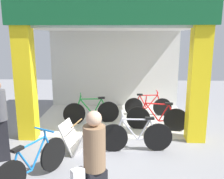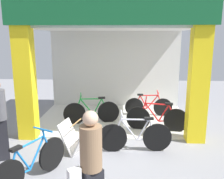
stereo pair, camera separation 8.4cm
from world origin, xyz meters
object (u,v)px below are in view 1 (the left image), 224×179
bicycle_inside_0 (157,118)px  pedestrian_0 (94,168)px  sandwich_board_sign (77,138)px  bicycle_parked_1 (33,164)px  bicycle_parked_0 (136,136)px  bicycle_inside_1 (148,106)px  bicycle_inside_2 (92,112)px

bicycle_inside_0 → pedestrian_0: (-1.38, -3.55, 0.47)m
bicycle_inside_0 → sandwich_board_sign: size_ratio=2.17×
sandwich_board_sign → bicycle_parked_1: bearing=-114.8°
bicycle_inside_0 → sandwich_board_sign: (-2.01, -1.41, -0.01)m
bicycle_inside_0 → bicycle_parked_0: (-0.67, -1.30, -0.00)m
bicycle_parked_0 → sandwich_board_sign: size_ratio=2.16×
bicycle_inside_0 → bicycle_inside_1: bicycle_inside_0 is taller
bicycle_inside_0 → bicycle_inside_1: (-0.12, 1.31, -0.03)m
bicycle_inside_1 → bicycle_parked_0: bearing=-101.9°
bicycle_inside_0 → bicycle_parked_1: bicycle_inside_0 is taller
bicycle_parked_1 → pedestrian_0: 1.58m
bicycle_inside_1 → sandwich_board_sign: size_ratio=1.98×
bicycle_parked_0 → bicycle_parked_1: size_ratio=1.10×
sandwich_board_sign → pedestrian_0: 2.28m
bicycle_inside_1 → bicycle_inside_2: (-1.79, -0.80, 0.03)m
bicycle_parked_1 → sandwich_board_sign: (0.57, 1.24, -0.01)m
bicycle_inside_0 → pedestrian_0: size_ratio=1.02×
pedestrian_0 → bicycle_parked_0: bearing=72.4°
bicycle_inside_1 → pedestrian_0: bearing=-104.6°
sandwich_board_sign → pedestrian_0: size_ratio=0.47×
bicycle_parked_1 → sandwich_board_sign: 1.36m
bicycle_inside_2 → sandwich_board_sign: bicycle_inside_2 is taller
bicycle_inside_0 → sandwich_board_sign: bearing=-144.9°
bicycle_inside_2 → bicycle_parked_0: bearing=-55.4°
bicycle_inside_0 → bicycle_parked_0: bicycle_inside_0 is taller
bicycle_parked_0 → pedestrian_0: size_ratio=1.02×
sandwich_board_sign → pedestrian_0: (0.63, -2.14, 0.49)m
bicycle_inside_1 → pedestrian_0: pedestrian_0 is taller
bicycle_inside_1 → bicycle_parked_1: size_ratio=1.01×
bicycle_parked_0 → sandwich_board_sign: bicycle_parked_0 is taller
bicycle_inside_1 → bicycle_parked_0: size_ratio=0.92×
bicycle_inside_0 → bicycle_inside_1: bearing=95.3°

